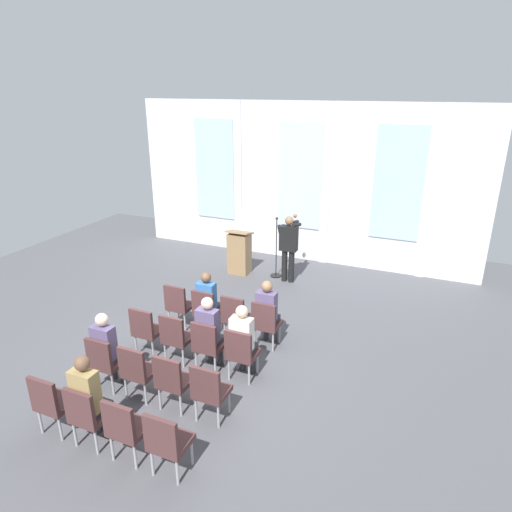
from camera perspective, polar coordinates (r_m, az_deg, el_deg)
ground_plane at (r=7.96m, az=-8.71°, el=-14.31°), size 15.39×15.39×0.00m
rear_partition at (r=12.16m, az=5.69°, el=9.14°), size 9.42×0.14×4.19m
speaker at (r=10.89m, az=4.14°, el=1.51°), size 0.50×0.69×1.66m
mic_stand at (r=11.37m, az=2.55°, el=-0.99°), size 0.28×0.28×1.55m
lectern at (r=11.50m, az=-2.12°, el=0.44°), size 0.60×0.48×1.16m
chair_r0_c0 at (r=9.03m, az=-9.77°, el=-5.91°), size 0.46×0.44×0.94m
chair_r0_c1 at (r=8.74m, az=-6.33°, el=-6.68°), size 0.46×0.44×0.94m
audience_r0_c1 at (r=8.73m, az=-6.11°, el=-5.42°), size 0.36×0.39×1.28m
chair_r0_c2 at (r=8.48m, az=-2.66°, el=-7.47°), size 0.46×0.44×0.94m
chair_r0_c3 at (r=8.26m, az=1.24°, el=-8.27°), size 0.46×0.44×0.94m
audience_r0_c3 at (r=8.24m, az=1.46°, el=-6.83°), size 0.36×0.39×1.31m
chair_r1_c0 at (r=8.28m, az=-13.74°, el=-8.87°), size 0.46×0.44×0.94m
chair_r1_c1 at (r=7.96m, az=-10.10°, el=-9.86°), size 0.46×0.44×0.94m
chair_r1_c2 at (r=7.67m, az=-6.16°, el=-10.88°), size 0.46×0.44×0.94m
audience_r1_c2 at (r=7.62m, az=-5.93°, el=-9.23°), size 0.36×0.39×1.35m
chair_r1_c3 at (r=7.43m, az=-1.90°, el=-11.92°), size 0.46×0.44×0.94m
audience_r1_c3 at (r=7.38m, az=-1.65°, el=-10.30°), size 0.36×0.39×1.33m
chair_r2_c0 at (r=7.59m, az=-18.55°, el=-12.33°), size 0.46×0.44×0.94m
audience_r2_c0 at (r=7.54m, az=-18.32°, el=-10.78°), size 0.36×0.39×1.32m
chair_r2_c1 at (r=7.24m, az=-14.76°, el=-13.64°), size 0.46×0.44×0.94m
chair_r2_c2 at (r=6.93m, az=-10.56°, el=-15.01°), size 0.46×0.44×0.94m
chair_r2_c3 at (r=6.66m, az=-5.92°, el=-16.41°), size 0.46×0.44×0.94m
chair_r3_c0 at (r=7.00m, az=-24.41°, el=-16.31°), size 0.46×0.44×0.94m
chair_r3_c1 at (r=6.62m, az=-20.56°, el=-18.07°), size 0.46×0.44×0.94m
audience_r3_c1 at (r=6.53m, az=-20.33°, el=-16.18°), size 0.36×0.39×1.37m
chair_r3_c2 at (r=6.28m, az=-16.17°, el=-19.93°), size 0.46×0.44×0.94m
chair_r3_c3 at (r=5.97m, az=-11.19°, el=-21.87°), size 0.46×0.44×0.94m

